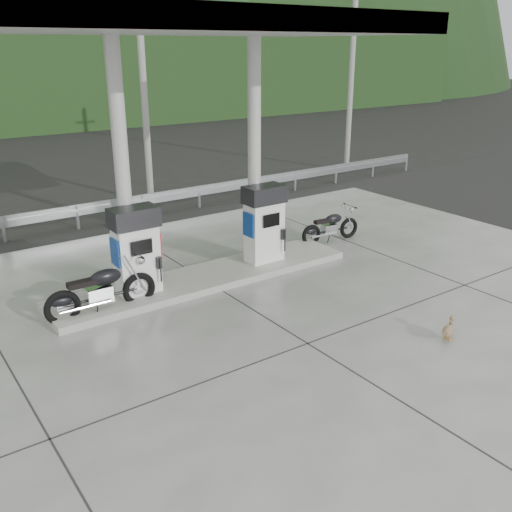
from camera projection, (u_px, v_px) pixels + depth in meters
ground at (274, 323)px, 10.82m from camera, size 160.00×160.00×0.00m
forecourt_apron at (274, 323)px, 10.82m from camera, size 18.00×14.00×0.02m
pump_island at (206, 278)px, 12.70m from camera, size 7.00×1.40×0.15m
gas_pump_left at (136, 251)px, 11.50m from camera, size 0.95×0.55×1.80m
gas_pump_right at (264, 224)px, 13.23m from camera, size 0.95×0.55×1.80m
canopy_column_left at (122, 169)px, 11.25m from camera, size 0.30×0.30×5.00m
canopy_column_right at (254, 152)px, 12.98m from camera, size 0.30×0.30×5.00m
canopy_roof at (198, 22)px, 10.87m from camera, size 8.50×5.00×0.40m
guardrail at (110, 200)px, 16.69m from camera, size 26.00×0.16×1.42m
road at (73, 199)px, 19.62m from camera, size 60.00×7.00×0.01m
utility_pole_b at (143, 78)px, 17.78m from camera, size 0.22×0.22×8.00m
utility_pole_c at (352, 71)px, 22.67m from camera, size 0.22×0.22×8.00m
motorcycle_left at (101, 291)px, 10.98m from camera, size 2.09×0.67×0.99m
motorcycle_right at (331, 227)px, 15.16m from camera, size 1.73×0.69×0.80m
duck at (448, 331)px, 10.12m from camera, size 0.49×0.30×0.34m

